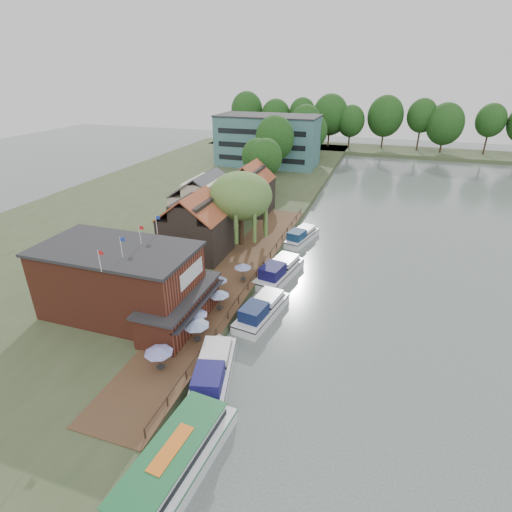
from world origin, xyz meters
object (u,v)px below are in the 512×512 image
(cottage_b, at_px, (207,201))
(cruiser_3, at_px, (301,234))
(cruiser_0, at_px, (213,368))
(tour_boat, at_px, (167,472))
(umbrella_3, at_px, (219,301))
(swan, at_px, (180,414))
(willow, at_px, (241,210))
(umbrella_0, at_px, (160,359))
(umbrella_2, at_px, (196,320))
(umbrella_1, at_px, (197,331))
(cottage_c, at_px, (250,188))
(hotel_block, at_px, (268,140))
(pub, at_px, (137,284))
(umbrella_4, at_px, (219,286))
(cruiser_2, at_px, (280,269))
(umbrella_5, at_px, (243,272))
(cottage_a, at_px, (195,225))
(cruiser_1, at_px, (262,307))

(cottage_b, xyz_separation_m, cruiser_3, (14.84, 1.25, -4.16))
(cruiser_0, distance_m, tour_boat, 9.71)
(umbrella_3, relative_size, swan, 5.40)
(cottage_b, relative_size, willow, 0.92)
(umbrella_0, xyz_separation_m, tour_boat, (5.26, -8.18, -0.89))
(umbrella_0, distance_m, umbrella_2, 5.94)
(umbrella_1, xyz_separation_m, umbrella_3, (-0.13, 5.50, 0.00))
(umbrella_2, height_order, swan, umbrella_2)
(cottage_b, distance_m, willow, 9.07)
(swan, bearing_deg, cruiser_0, 80.31)
(cottage_c, height_order, umbrella_3, cottage_c)
(cruiser_3, relative_size, swan, 20.73)
(hotel_block, xyz_separation_m, cruiser_3, (18.84, -44.75, -6.06))
(hotel_block, bearing_deg, umbrella_1, -78.13)
(pub, relative_size, umbrella_3, 8.42)
(pub, bearing_deg, cruiser_0, -27.30)
(willow, relative_size, swan, 23.69)
(pub, height_order, umbrella_3, pub)
(umbrella_4, distance_m, swan, 16.13)
(umbrella_1, bearing_deg, willow, 99.94)
(cruiser_0, height_order, cruiser_2, cruiser_2)
(umbrella_5, bearing_deg, hotel_block, 104.19)
(hotel_block, distance_m, cruiser_3, 48.93)
(umbrella_0, bearing_deg, umbrella_5, 85.52)
(umbrella_2, height_order, tour_boat, umbrella_2)
(willow, xyz_separation_m, swan, (6.00, -29.69, -5.99))
(umbrella_3, xyz_separation_m, cruiser_3, (3.55, 23.13, -1.20))
(cottage_a, bearing_deg, umbrella_1, -64.15)
(umbrella_3, bearing_deg, swan, -80.22)
(hotel_block, relative_size, willow, 2.44)
(hotel_block, relative_size, umbrella_3, 10.69)
(umbrella_1, distance_m, cruiser_3, 28.86)
(pub, distance_m, cottage_a, 15.05)
(cottage_b, xyz_separation_m, tour_boat, (15.47, -39.92, -3.85))
(umbrella_0, bearing_deg, swan, -41.94)
(hotel_block, bearing_deg, tour_boat, -77.23)
(cottage_c, bearing_deg, cottage_a, -93.01)
(umbrella_5, bearing_deg, willow, 111.21)
(willow, height_order, umbrella_4, willow)
(umbrella_0, relative_size, umbrella_4, 1.00)
(cottage_c, bearing_deg, umbrella_2, -79.22)
(umbrella_1, xyz_separation_m, cruiser_3, (3.42, 28.63, -1.20))
(umbrella_2, bearing_deg, cruiser_3, 81.15)
(umbrella_3, distance_m, cruiser_0, 8.98)
(umbrella_0, height_order, cruiser_1, umbrella_0)
(cottage_c, xyz_separation_m, cruiser_1, (11.33, -29.09, -4.08))
(willow, xyz_separation_m, umbrella_2, (3.13, -20.81, -3.93))
(cruiser_3, bearing_deg, swan, -79.06)
(umbrella_5, bearing_deg, umbrella_2, -94.75)
(umbrella_0, distance_m, swan, 4.88)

